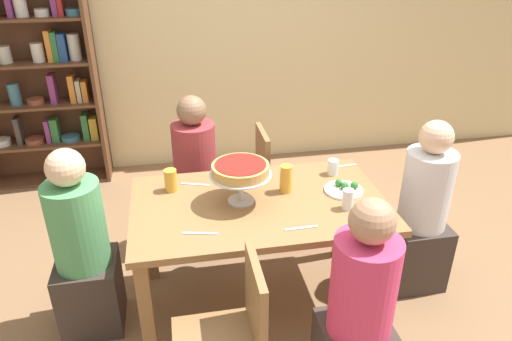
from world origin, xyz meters
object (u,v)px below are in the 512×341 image
chair_far_right (277,179)px  water_glass_clear_near (348,199)px  diner_head_west (84,256)px  beer_glass_amber_short (171,180)px  diner_far_left (196,184)px  cutlery_fork_far (200,233)px  water_glass_clear_far (333,167)px  cutlery_knife_far (370,223)px  dining_table (259,216)px  cutlery_fork_near (301,228)px  cutlery_knife_near (195,184)px  diner_near_right (359,322)px  deep_dish_pizza_stand (241,171)px  beer_glass_amber_tall (286,179)px  salad_plate_near_diner (241,172)px  chair_near_left (232,335)px  cutlery_spare_fork (344,166)px  diner_head_east (421,218)px  bookshelf (29,60)px  salad_plate_far_diner (344,189)px

chair_far_right → water_glass_clear_near: (0.19, -0.88, 0.31)m
diner_head_west → beer_glass_amber_short: diner_head_west is taller
diner_far_left → cutlery_fork_far: 1.02m
water_glass_clear_far → cutlery_knife_far: size_ratio=0.54×
diner_far_left → beer_glass_amber_short: 0.62m
dining_table → diner_head_west: diner_head_west is taller
beer_glass_amber_short → cutlery_fork_near: size_ratio=0.75×
diner_far_left → chair_far_right: diner_far_left is taller
dining_table → cutlery_knife_near: (-0.34, 0.27, 0.10)m
diner_near_right → diner_far_left: (-0.65, 1.48, 0.00)m
deep_dish_pizza_stand → cutlery_fork_far: size_ratio=1.95×
water_glass_clear_far → cutlery_knife_near: (-0.87, 0.02, -0.05)m
deep_dish_pizza_stand → cutlery_knife_near: bearing=134.6°
diner_head_west → dining_table: bearing=-0.3°
deep_dish_pizza_stand → beer_glass_amber_tall: bearing=13.5°
cutlery_fork_far → diner_far_left: bearing=100.2°
salad_plate_near_diner → chair_near_left: bearing=-101.3°
cutlery_knife_near → cutlery_spare_fork: 0.98m
diner_head_east → diner_far_left: same height
cutlery_knife_near → chair_near_left: bearing=113.0°
diner_head_west → water_glass_clear_far: 1.57m
bookshelf → diner_near_right: size_ratio=1.92×
beer_glass_amber_short → cutlery_fork_far: 0.51m
cutlery_fork_near → cutlery_knife_far: same height
dining_table → cutlery_knife_far: cutlery_knife_far is taller
diner_head_east → diner_far_left: (-1.37, 0.72, 0.00)m
water_glass_clear_far → cutlery_knife_far: bearing=-89.2°
cutlery_fork_near → cutlery_knife_near: (-0.51, 0.57, 0.00)m
cutlery_fork_near → salad_plate_near_diner: bearing=106.4°
chair_far_right → beer_glass_amber_tall: bearing=-8.9°
salad_plate_near_diner → cutlery_knife_near: 0.31m
beer_glass_amber_tall → cutlery_knife_near: size_ratio=0.94×
deep_dish_pizza_stand → diner_near_right: bearing=-60.8°
diner_head_west → chair_far_right: 1.46m
cutlery_fork_far → cutlery_knife_far: size_ratio=1.00×
salad_plate_far_diner → beer_glass_amber_tall: beer_glass_amber_tall is taller
dining_table → chair_near_left: (-0.26, -0.71, -0.16)m
diner_far_left → cutlery_fork_far: size_ratio=6.39×
salad_plate_far_diner → cutlery_fork_far: (-0.88, -0.28, -0.01)m
diner_near_right → beer_glass_amber_short: (-0.82, 0.98, 0.32)m
diner_head_east → diner_near_right: same height
diner_head_east → salad_plate_near_diner: size_ratio=5.01×
diner_head_east → diner_head_west: bearing=0.3°
water_glass_clear_far → diner_head_east: bearing=-23.7°
diner_far_left → beer_glass_amber_tall: 0.88m
diner_head_east → cutlery_fork_near: diner_head_east is taller
chair_far_right → beer_glass_amber_short: (-0.76, -0.49, 0.32)m
dining_table → cutlery_spare_fork: 0.72m
water_glass_clear_far → salad_plate_far_diner: bearing=-90.8°
dining_table → bookshelf: 2.62m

